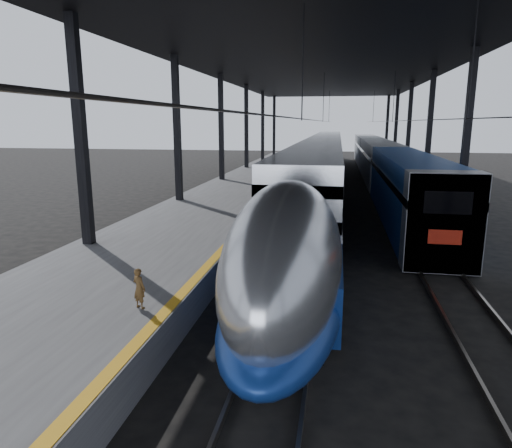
# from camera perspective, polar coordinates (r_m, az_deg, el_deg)

# --- Properties ---
(ground) EXTENTS (160.00, 160.00, 0.00)m
(ground) POSITION_cam_1_polar(r_m,az_deg,el_deg) (11.84, -6.89, -14.56)
(ground) COLOR black
(ground) RESTS_ON ground
(platform) EXTENTS (6.00, 80.00, 1.00)m
(platform) POSITION_cam_1_polar(r_m,az_deg,el_deg) (31.18, -2.42, 3.53)
(platform) COLOR #4C4C4F
(platform) RESTS_ON ground
(yellow_strip) EXTENTS (0.30, 80.00, 0.01)m
(yellow_strip) POSITION_cam_1_polar(r_m,az_deg,el_deg) (30.62, 2.71, 4.32)
(yellow_strip) COLOR orange
(yellow_strip) RESTS_ON platform
(rails) EXTENTS (6.52, 80.00, 0.16)m
(rails) POSITION_cam_1_polar(r_m,az_deg,el_deg) (30.55, 12.41, 2.26)
(rails) COLOR slate
(rails) RESTS_ON ground
(canopy) EXTENTS (18.00, 75.00, 9.47)m
(canopy) POSITION_cam_1_polar(r_m,az_deg,el_deg) (30.32, 8.05, 19.51)
(canopy) COLOR black
(canopy) RESTS_ON ground
(tgv_train) EXTENTS (2.88, 65.20, 4.13)m
(tgv_train) POSITION_cam_1_polar(r_m,az_deg,el_deg) (38.44, 8.35, 7.27)
(tgv_train) COLOR #B5B8BD
(tgv_train) RESTS_ON ground
(second_train) EXTENTS (2.68, 56.05, 3.70)m
(second_train) POSITION_cam_1_polar(r_m,az_deg,el_deg) (44.05, 15.16, 7.55)
(second_train) COLOR navy
(second_train) RESTS_ON ground
(child) EXTENTS (0.43, 0.37, 1.00)m
(child) POSITION_cam_1_polar(r_m,az_deg,el_deg) (11.39, -14.40, -7.79)
(child) COLOR #543A1C
(child) RESTS_ON platform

